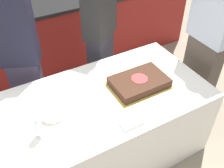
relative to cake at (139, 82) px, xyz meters
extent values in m
plane|color=gray|center=(-0.50, 0.03, -0.76)|extent=(14.00, 14.00, 0.00)
cube|color=maroon|center=(-0.50, 1.57, -0.32)|extent=(4.40, 0.55, 0.88)
cube|color=black|center=(-0.50, 1.57, 0.14)|extent=(4.40, 0.58, 0.04)
cube|color=white|center=(-0.50, 0.03, -0.40)|extent=(2.10, 0.95, 0.73)
cube|color=gold|center=(0.00, 0.00, -0.04)|extent=(0.50, 0.35, 0.00)
cube|color=#381E11|center=(0.00, 0.00, 0.00)|extent=(0.46, 0.31, 0.07)
cylinder|color=red|center=(0.00, 0.00, 0.04)|extent=(0.14, 0.14, 0.00)
cylinder|color=white|center=(-0.76, 0.04, -0.01)|extent=(0.21, 0.21, 0.05)
cylinder|color=white|center=(-0.90, -0.11, -0.04)|extent=(0.06, 0.06, 0.00)
cylinder|color=white|center=(-0.90, -0.11, 0.00)|extent=(0.01, 0.01, 0.07)
cylinder|color=white|center=(-0.90, -0.11, 0.10)|extent=(0.06, 0.06, 0.11)
cylinder|color=white|center=(-0.05, 0.31, -0.03)|extent=(0.18, 0.18, 0.00)
cube|color=white|center=(-0.29, -0.34, -0.03)|extent=(0.17, 0.08, 0.02)
cube|color=#282833|center=(0.00, 0.72, -0.33)|extent=(0.34, 0.31, 0.86)
cube|color=black|center=(0.00, 0.72, 0.35)|extent=(0.41, 0.38, 0.51)
cube|color=#4C4238|center=(0.77, 0.03, -0.29)|extent=(0.16, 0.35, 0.94)
cube|color=silver|center=(0.77, 0.03, 0.48)|extent=(0.20, 0.41, 0.60)
cube|color=#383347|center=(-0.80, 0.72, -0.36)|extent=(0.33, 0.26, 0.81)
cube|color=black|center=(-0.80, 0.72, 0.36)|extent=(0.39, 0.32, 0.62)
camera|label=1|loc=(-1.03, -1.37, 1.42)|focal=42.00mm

